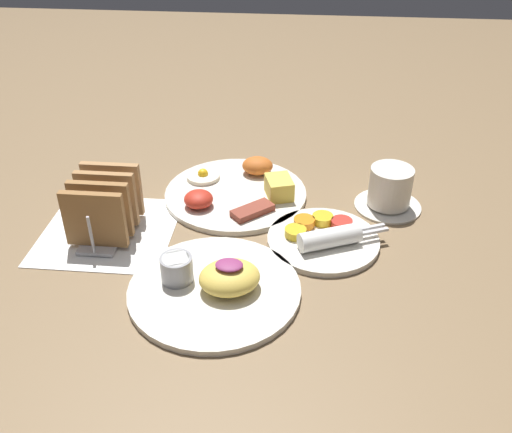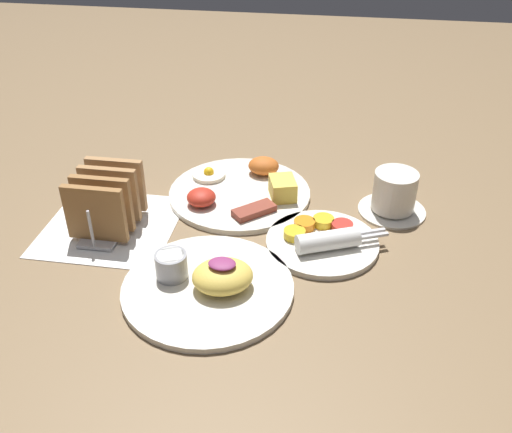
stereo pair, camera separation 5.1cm
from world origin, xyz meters
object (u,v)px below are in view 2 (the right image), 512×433
at_px(plate_breakfast, 242,190).
at_px(plate_condiments, 323,240).
at_px(plate_foreground, 208,282).
at_px(coffee_cup, 394,194).
at_px(toast_rack, 107,201).

relative_size(plate_breakfast, plate_condiments, 1.33).
bearing_deg(plate_breakfast, plate_foreground, -90.17).
bearing_deg(plate_breakfast, coffee_cup, -2.75).
height_order(plate_breakfast, plate_foreground, plate_foreground).
xyz_separation_m(plate_condiments, toast_rack, (-0.36, -0.00, 0.04)).
bearing_deg(coffee_cup, plate_condiments, -133.30).
xyz_separation_m(plate_breakfast, toast_rack, (-0.21, -0.14, 0.04)).
relative_size(plate_condiments, coffee_cup, 1.65).
relative_size(plate_breakfast, coffee_cup, 2.19).
bearing_deg(plate_condiments, plate_breakfast, 139.25).
height_order(plate_foreground, toast_rack, toast_rack).
xyz_separation_m(toast_rack, coffee_cup, (0.48, 0.13, -0.02)).
distance_m(plate_foreground, toast_rack, 0.25).
height_order(plate_condiments, toast_rack, toast_rack).
bearing_deg(plate_condiments, plate_foreground, -139.05).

